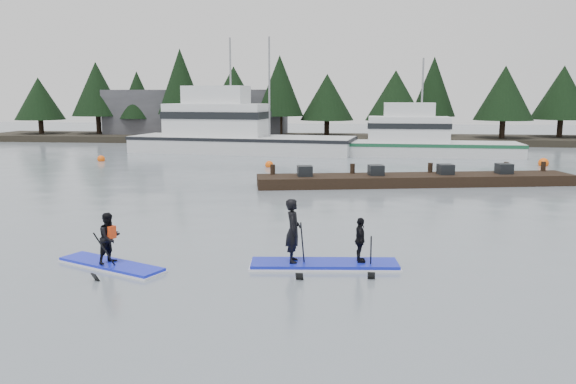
# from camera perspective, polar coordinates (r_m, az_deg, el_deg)

# --- Properties ---
(ground) EXTENTS (160.00, 160.00, 0.00)m
(ground) POSITION_cam_1_polar(r_m,az_deg,el_deg) (13.54, -3.10, -8.83)
(ground) COLOR gray
(ground) RESTS_ON ground
(far_shore) EXTENTS (70.00, 8.00, 0.60)m
(far_shore) POSITION_cam_1_polar(r_m,az_deg,el_deg) (54.84, 4.55, 5.42)
(far_shore) COLOR #2D281E
(far_shore) RESTS_ON ground
(treeline) EXTENTS (60.00, 4.00, 8.00)m
(treeline) POSITION_cam_1_polar(r_m,az_deg,el_deg) (54.86, 4.55, 5.11)
(treeline) COLOR black
(treeline) RESTS_ON ground
(waterfront_building) EXTENTS (18.00, 6.00, 5.00)m
(waterfront_building) POSITION_cam_1_polar(r_m,az_deg,el_deg) (58.96, -9.18, 7.76)
(waterfront_building) COLOR #4C4C51
(waterfront_building) RESTS_ON ground
(fishing_boat_large) EXTENTS (17.80, 6.98, 9.82)m
(fishing_boat_large) POSITION_cam_1_polar(r_m,az_deg,el_deg) (44.44, -5.36, 5.01)
(fishing_boat_large) COLOR silver
(fishing_boat_large) RESTS_ON ground
(fishing_boat_medium) EXTENTS (13.06, 4.13, 7.92)m
(fishing_boat_medium) POSITION_cam_1_polar(r_m,az_deg,el_deg) (42.86, 13.62, 4.35)
(fishing_boat_medium) COLOR silver
(fishing_boat_medium) RESTS_ON ground
(floating_dock) EXTENTS (15.66, 5.28, 0.52)m
(floating_dock) POSITION_cam_1_polar(r_m,az_deg,el_deg) (28.32, 12.83, 1.21)
(floating_dock) COLOR black
(floating_dock) RESTS_ON ground
(buoy_b) EXTENTS (0.50, 0.50, 0.50)m
(buoy_b) POSITION_cam_1_polar(r_m,az_deg,el_deg) (34.84, -1.92, 2.55)
(buoy_b) COLOR #FF5C0C
(buoy_b) RESTS_ON ground
(buoy_a) EXTENTS (0.51, 0.51, 0.51)m
(buoy_a) POSITION_cam_1_polar(r_m,az_deg,el_deg) (40.12, -18.44, 2.99)
(buoy_a) COLOR #FF5C0C
(buoy_a) RESTS_ON ground
(buoy_c) EXTENTS (0.64, 0.64, 0.64)m
(buoy_c) POSITION_cam_1_polar(r_m,az_deg,el_deg) (38.98, 24.50, 2.44)
(buoy_c) COLOR #FF5C0C
(buoy_c) RESTS_ON ground
(paddleboard_solo) EXTENTS (3.11, 1.92, 1.86)m
(paddleboard_solo) POSITION_cam_1_polar(r_m,az_deg,el_deg) (15.00, -17.63, -5.45)
(paddleboard_solo) COLOR #1724DB
(paddleboard_solo) RESTS_ON ground
(paddleboard_duo) EXTENTS (3.81, 1.39, 2.25)m
(paddleboard_duo) POSITION_cam_1_polar(r_m,az_deg,el_deg) (14.34, 3.33, -5.58)
(paddleboard_duo) COLOR #1421C1
(paddleboard_duo) RESTS_ON ground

